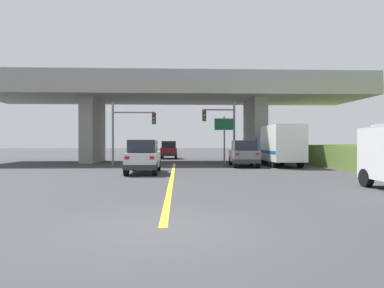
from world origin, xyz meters
The scene contains 10 objects.
ground centered at (0.00, 25.60, 0.00)m, with size 160.00×160.00×0.00m, color #353538.
overpass_bridge centered at (0.00, 25.60, 5.96)m, with size 35.61×8.97×8.01m.
lane_divider_stripe centered at (0.00, 11.52, 0.00)m, with size 0.20×23.04×0.01m, color yellow.
suv_lead centered at (-1.77, 13.50, 1.01)m, with size 1.87×4.55×2.02m.
suv_crossing centered at (5.42, 19.04, 1.01)m, with size 2.23×4.60×2.02m.
box_truck centered at (8.36, 19.42, 1.66)m, with size 2.33×6.59×3.19m.
sedan_oncoming centered at (-0.73, 32.39, 1.01)m, with size 1.86×4.33×2.02m.
traffic_signal_nearside centered at (4.11, 21.23, 3.34)m, with size 2.78×0.36×5.31m.
traffic_signal_farside centered at (-3.77, 21.09, 3.25)m, with size 3.62×0.36×5.20m.
highway_sign centered at (4.54, 23.73, 3.14)m, with size 1.84×0.17×4.22m.
Camera 1 is at (0.34, -7.58, 1.87)m, focal length 32.34 mm.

